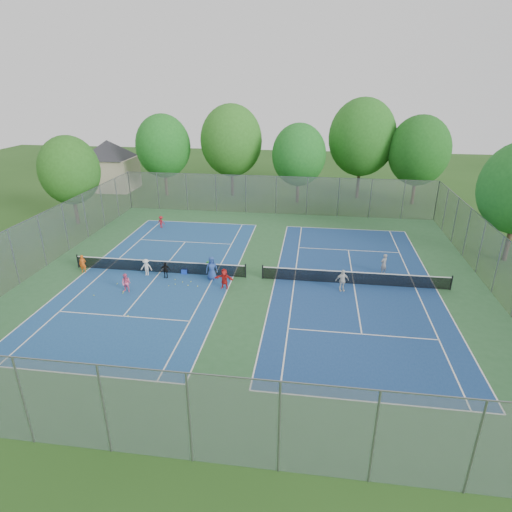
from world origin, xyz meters
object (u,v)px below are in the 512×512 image
Objects in this scene: net_left at (160,267)px; instructor at (384,264)px; net_right at (354,278)px; ball_crate at (185,271)px; ball_hopper at (209,265)px.

instructor is (16.22, 2.05, 0.32)m from net_left.
net_right reaches higher than ball_crate.
net_right is 32.37× the size of ball_crate.
net_right is at bearing 0.00° from net_left.
instructor is (2.22, 2.05, 0.32)m from net_right.
instructor reaches higher than ball_hopper.
ball_hopper is 12.83m from instructor.
instructor is at bearing 7.84° from ball_crate.
net_left is 1.00× the size of net_right.
ball_hopper is at bearing -33.82° from instructor.
ball_crate is 0.66× the size of ball_hopper.
net_left is at bearing -30.88° from instructor.
ball_hopper is at bearing 17.73° from net_left.
ball_hopper is (3.43, 1.10, -0.16)m from net_left.
net_left and net_right have the same top height.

